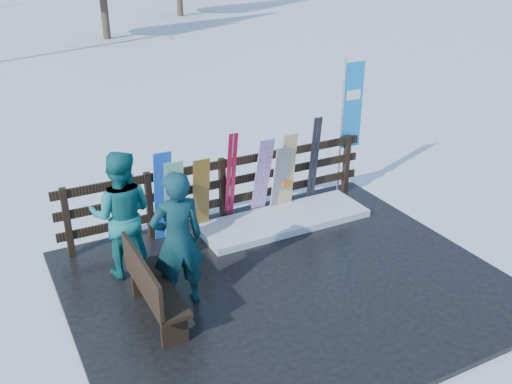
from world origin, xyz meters
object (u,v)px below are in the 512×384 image
snowboard_1 (174,200)px  person_back (122,215)px  snowboard_2 (201,196)px  snowboard_5 (287,173)px  snowboard_3 (262,178)px  person_front (178,240)px  snowboard_0 (163,197)px  snowboard_4 (280,180)px  rental_flag (350,111)px  bench (151,286)px

snowboard_1 → person_back: (-1.01, -0.66, 0.27)m
snowboard_2 → snowboard_5: snowboard_5 is taller
snowboard_3 → person_front: size_ratio=0.80×
snowboard_0 → person_front: bearing=-102.8°
snowboard_1 → snowboard_4: snowboard_1 is taller
snowboard_1 → snowboard_4: 1.97m
snowboard_2 → person_front: (-1.04, -1.74, 0.30)m
rental_flag → snowboard_1: bearing=-175.7°
rental_flag → person_back: bearing=-168.5°
snowboard_0 → person_back: 1.08m
rental_flag → snowboard_4: bearing=-170.5°
snowboard_0 → snowboard_5: bearing=0.0°
snowboard_0 → snowboard_3: (1.79, 0.00, -0.03)m
snowboard_0 → snowboard_5: (2.29, 0.00, -0.04)m
snowboard_2 → person_back: bearing=-155.8°
snowboard_4 → snowboard_5: bearing=0.0°
snowboard_3 → person_front: (-2.18, -1.74, 0.21)m
snowboard_4 → bench: bearing=-147.3°
person_back → rental_flag: bearing=-143.8°
person_front → person_back: size_ratio=1.01×
rental_flag → person_front: (-4.16, -2.01, -0.64)m
snowboard_3 → snowboard_4: bearing=0.0°
snowboard_4 → snowboard_5: snowboard_5 is taller
snowboard_0 → person_back: size_ratio=0.83×
bench → person_front: bearing=22.6°
snowboard_2 → person_back: (-1.48, -0.66, 0.29)m
bench → snowboard_2: snowboard_2 is taller
snowboard_0 → snowboard_3: size_ratio=1.02×
snowboard_0 → snowboard_1: 0.20m
snowboard_5 → person_front: (-2.69, -1.74, 0.22)m
person_front → person_back: (-0.44, 1.07, -0.01)m
snowboard_4 → person_back: person_back is taller
snowboard_0 → snowboard_2: size_ratio=1.18×
snowboard_5 → person_front: size_ratio=0.78×
snowboard_4 → person_front: bearing=-145.7°
snowboard_4 → rental_flag: size_ratio=0.50×
rental_flag → person_front: bearing=-154.3°
snowboard_0 → person_back: (-0.83, -0.66, 0.17)m
bench → snowboard_0: bearing=66.2°
bench → snowboard_5: bearing=31.5°
snowboard_3 → person_back: bearing=-165.8°
snowboard_3 → person_front: bearing=-141.5°
bench → person_back: bearing=89.2°
bench → snowboard_4: size_ratio=1.15×
snowboard_3 → rental_flag: (1.98, 0.27, 0.85)m
snowboard_2 → snowboard_5: 1.65m
snowboard_3 → person_front: 2.80m
snowboard_3 → snowboard_5: 0.50m
snowboard_5 → rental_flag: size_ratio=0.58×
snowboard_5 → person_back: size_ratio=0.78×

